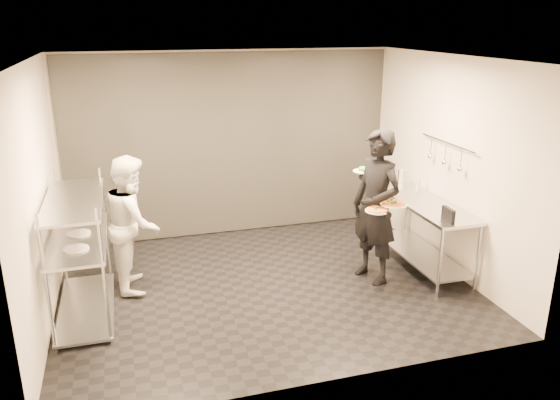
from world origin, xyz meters
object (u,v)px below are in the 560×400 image
object	(u,v)px
pizza_plate_near	(377,210)
bottle_dark	(400,177)
pos_monitor	(448,215)
bottle_clear	(418,185)
pizza_plate_far	(394,203)
pass_rack	(80,250)
salad_plate	(363,170)
bottle_green	(401,179)
waiter	(376,207)
chef	(133,223)
prep_counter	(423,223)

from	to	relation	value
pizza_plate_near	bottle_dark	bearing A→B (deg)	51.67
pos_monitor	bottle_clear	distance (m)	1.20
pizza_plate_far	bottle_dark	bearing A→B (deg)	58.61
pass_rack	salad_plate	distance (m)	3.55
pass_rack	bottle_dark	size ratio (longest dim) A/B	7.06
bottle_green	pizza_plate_far	bearing A→B (deg)	-122.55
pizza_plate_far	bottle_clear	size ratio (longest dim) A/B	1.76
salad_plate	pos_monitor	size ratio (longest dim) A/B	1.06
bottle_clear	bottle_dark	size ratio (longest dim) A/B	0.83
pizza_plate_near	pos_monitor	xyz separation A→B (m)	(0.78, -0.31, -0.03)
salad_plate	pos_monitor	bearing A→B (deg)	-51.02
bottle_clear	waiter	bearing A→B (deg)	-146.77
pass_rack	waiter	xyz separation A→B (m)	(3.54, -0.16, 0.21)
waiter	pizza_plate_far	xyz separation A→B (m)	(0.13, -0.21, 0.11)
bottle_dark	pos_monitor	bearing A→B (deg)	-96.60
bottle_green	bottle_dark	world-z (taller)	bottle_green
bottle_clear	bottle_dark	world-z (taller)	bottle_dark
waiter	chef	bearing A→B (deg)	-122.42
bottle_dark	pizza_plate_near	bearing A→B (deg)	-128.33
bottle_green	waiter	bearing A→B (deg)	-133.77
pizza_plate_far	bottle_green	bearing A→B (deg)	57.45
chef	prep_counter	bearing A→B (deg)	-95.44
prep_counter	salad_plate	xyz separation A→B (m)	(-0.84, 0.17, 0.76)
pizza_plate_far	pass_rack	bearing A→B (deg)	174.09
pizza_plate_far	chef	bearing A→B (deg)	163.89
salad_plate	bottle_green	xyz separation A→B (m)	(0.84, 0.49, -0.33)
pizza_plate_near	pizza_plate_far	xyz separation A→B (m)	(0.24, 0.03, 0.05)
waiter	bottle_dark	xyz separation A→B (m)	(0.85, 0.97, 0.05)
waiter	pizza_plate_near	world-z (taller)	waiter
pizza_plate_near	chef	bearing A→B (deg)	162.09
pass_rack	bottle_clear	world-z (taller)	pass_rack
chef	bottle_clear	size ratio (longest dim) A/B	8.95
prep_counter	waiter	distance (m)	0.88
pizza_plate_far	pos_monitor	distance (m)	0.65
chef	bottle_green	bearing A→B (deg)	-85.40
pass_rack	pos_monitor	xyz separation A→B (m)	(4.21, -0.72, 0.24)
prep_counter	bottle_green	world-z (taller)	bottle_green
waiter	bottle_green	world-z (taller)	waiter
pizza_plate_near	pos_monitor	world-z (taller)	pos_monitor
prep_counter	pizza_plate_near	bearing A→B (deg)	-155.51
pass_rack	prep_counter	distance (m)	4.33
pass_rack	bottle_clear	bearing A→B (deg)	5.78
prep_counter	pos_monitor	distance (m)	0.82
pizza_plate_near	bottle_clear	distance (m)	1.36
pass_rack	salad_plate	world-z (taller)	pass_rack
pos_monitor	waiter	bearing A→B (deg)	142.31
waiter	salad_plate	world-z (taller)	waiter
chef	salad_plate	size ratio (longest dim) A/B	6.76
chef	bottle_green	xyz separation A→B (m)	(3.73, 0.15, 0.21)
pizza_plate_near	bottle_clear	world-z (taller)	bottle_clear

